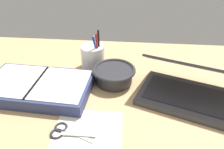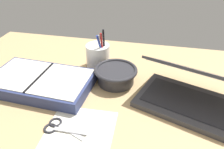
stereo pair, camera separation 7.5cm
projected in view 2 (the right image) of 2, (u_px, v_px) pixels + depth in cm
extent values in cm
cube|color=tan|center=(109.00, 107.00, 72.80)|extent=(140.00, 100.00, 2.00)
cube|color=#38383D|center=(187.00, 103.00, 71.47)|extent=(36.23, 29.45, 1.80)
cube|color=#232328|center=(187.00, 101.00, 70.91)|extent=(30.81, 22.87, 0.24)
cube|color=#38383D|center=(197.00, 71.00, 69.87)|extent=(35.52, 27.44, 10.45)
cube|color=silver|center=(196.00, 72.00, 69.70)|extent=(32.50, 24.72, 9.06)
cylinder|color=#2D2D33|center=(116.00, 76.00, 81.85)|extent=(13.71, 13.71, 5.35)
torus|color=#2D2D33|center=(116.00, 70.00, 80.39)|extent=(16.12, 16.12, 1.29)
cylinder|color=white|center=(98.00, 56.00, 90.78)|extent=(9.69, 9.69, 9.64)
cylinder|color=black|center=(104.00, 47.00, 88.21)|extent=(0.99, 3.23, 15.90)
cylinder|color=#233899|center=(101.00, 51.00, 87.16)|extent=(3.19, 3.61, 14.21)
cylinder|color=#B21E1E|center=(102.00, 50.00, 87.37)|extent=(1.45, 1.95, 14.77)
cylinder|color=#B7B7BC|center=(101.00, 51.00, 87.08)|extent=(2.02, 1.89, 14.14)
cube|color=navy|center=(41.00, 82.00, 79.45)|extent=(37.72, 23.37, 4.28)
cube|color=silver|center=(18.00, 73.00, 80.17)|extent=(18.04, 20.26, 0.30)
cube|color=silver|center=(62.00, 81.00, 76.23)|extent=(18.04, 20.26, 0.30)
cube|color=black|center=(40.00, 77.00, 78.12)|extent=(1.89, 19.34, 0.30)
cube|color=#B7B7BC|center=(70.00, 131.00, 61.89)|extent=(9.89, 1.32, 0.30)
cube|color=#B7B7BC|center=(71.00, 132.00, 62.05)|extent=(9.55, 5.01, 0.30)
torus|color=#232328|center=(50.00, 128.00, 63.09)|extent=(3.90, 3.90, 0.70)
torus|color=#232328|center=(56.00, 122.00, 65.07)|extent=(3.90, 3.90, 0.70)
cube|color=silver|center=(75.00, 142.00, 59.16)|extent=(20.28, 27.81, 0.16)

